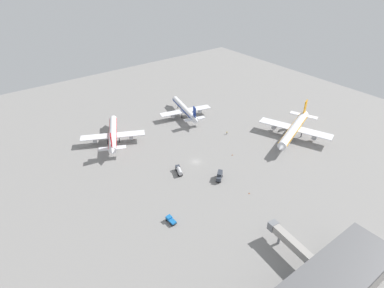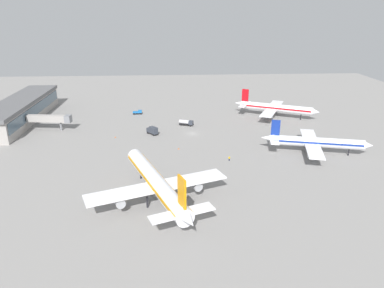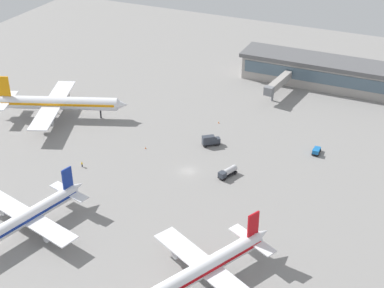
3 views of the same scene
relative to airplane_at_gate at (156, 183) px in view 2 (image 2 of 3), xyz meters
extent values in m
plane|color=gray|center=(-54.97, 13.06, -5.30)|extent=(288.00, 288.00, 0.00)
cube|color=#9E9993|center=(-77.49, -64.94, -0.90)|extent=(64.23, 14.36, 8.80)
cube|color=#4C6070|center=(-77.49, -57.62, 0.36)|extent=(61.66, 0.30, 4.53)
cube|color=#59595B|center=(-77.49, -64.94, 4.13)|extent=(66.80, 14.94, 1.51)
cylinder|color=white|center=(-0.50, -0.19, 0.00)|extent=(39.01, 18.71, 4.42)
cone|color=white|center=(-20.43, -7.97, 0.00)|extent=(5.64, 5.51, 4.20)
cone|color=white|center=(19.44, 7.58, 0.66)|extent=(6.43, 5.30, 3.53)
cube|color=orange|center=(-0.50, -0.19, 0.33)|extent=(37.55, 18.20, 0.79)
cube|color=white|center=(1.37, 0.54, -0.44)|extent=(19.85, 37.87, 0.40)
cylinder|color=#A5A8AD|center=(5.25, -9.41, -1.99)|extent=(5.75, 4.16, 2.43)
cylinder|color=#A5A8AD|center=(-2.51, 10.48, -1.99)|extent=(5.75, 4.16, 2.43)
cube|color=white|center=(16.33, 6.37, 0.44)|extent=(8.90, 15.52, 0.32)
cube|color=orange|center=(16.33, 6.37, 5.74)|extent=(3.76, 1.85, 7.07)
cylinder|color=black|center=(-13.59, -5.30, -3.75)|extent=(0.53, 0.53, 3.09)
cylinder|color=black|center=(3.78, -2.32, -3.75)|extent=(0.53, 0.53, 3.09)
cylinder|color=black|center=(1.21, 4.26, -3.75)|extent=(0.53, 0.53, 3.09)
cylinder|color=white|center=(-77.27, 54.41, -0.81)|extent=(18.37, 32.12, 3.74)
cone|color=white|center=(-69.26, 70.65, -0.81)|extent=(4.84, 4.92, 3.55)
cone|color=white|center=(-85.27, 38.17, -0.25)|extent=(4.75, 5.51, 2.99)
cube|color=red|center=(-77.27, 54.41, -0.53)|extent=(17.84, 30.94, 0.67)
cube|color=white|center=(-78.02, 52.89, -1.19)|extent=(31.35, 19.14, 0.34)
cylinder|color=#A5A8AD|center=(-86.12, 56.88, -2.50)|extent=(3.80, 4.87, 2.06)
cylinder|color=#A5A8AD|center=(-69.91, 48.89, -2.50)|extent=(3.80, 4.87, 2.06)
cube|color=white|center=(-84.02, 40.70, -0.44)|extent=(12.93, 8.44, 0.27)
cube|color=red|center=(-84.02, 40.70, 4.04)|extent=(1.80, 3.10, 5.98)
cylinder|color=black|center=(-72.01, 65.07, -3.99)|extent=(0.45, 0.45, 2.62)
cylinder|color=black|center=(-81.15, 53.29, -3.99)|extent=(0.45, 0.45, 2.62)
cylinder|color=black|center=(-75.79, 50.65, -3.99)|extent=(0.45, 0.45, 2.62)
cylinder|color=white|center=(-30.45, 55.80, -1.03)|extent=(11.27, 32.25, 3.56)
cone|color=white|center=(-26.28, 72.53, -1.03)|extent=(4.14, 4.27, 3.38)
cone|color=white|center=(-34.61, 39.07, -0.50)|extent=(3.84, 5.00, 2.85)
cube|color=navy|center=(-30.45, 55.80, -0.76)|extent=(11.03, 31.01, 0.64)
cube|color=white|center=(-30.84, 54.23, -1.38)|extent=(31.07, 12.45, 0.32)
cylinder|color=#A5A8AD|center=(-39.19, 56.31, -2.63)|extent=(2.92, 4.55, 1.96)
cylinder|color=#A5A8AD|center=(-22.49, 52.16, -2.63)|extent=(2.92, 4.55, 1.96)
cube|color=white|center=(-33.96, 41.68, -0.67)|extent=(12.63, 5.78, 0.26)
cube|color=navy|center=(-33.96, 41.68, 3.60)|extent=(1.12, 3.11, 5.69)
cylinder|color=black|center=(-27.71, 66.79, -4.05)|extent=(0.43, 0.43, 2.49)
cylinder|color=black|center=(-33.83, 53.98, -4.05)|extent=(0.43, 0.43, 2.49)
cylinder|color=black|center=(-28.31, 52.60, -4.05)|extent=(0.43, 0.43, 2.49)
cube|color=black|center=(-86.41, -12.48, -4.75)|extent=(2.07, 4.47, 0.30)
cube|color=#1966B2|center=(-86.46, -11.18, -4.00)|extent=(1.97, 1.87, 1.20)
cube|color=#3F596B|center=(-86.49, -10.37, -3.76)|extent=(1.60, 0.14, 0.67)
cube|color=#1966B2|center=(-86.37, -13.38, -4.30)|extent=(2.00, 2.67, 0.60)
cylinder|color=black|center=(-87.42, -10.98, -4.90)|extent=(0.33, 0.81, 0.80)
cylinder|color=black|center=(-85.52, -10.91, -4.90)|extent=(0.33, 0.81, 0.80)
cylinder|color=black|center=(-87.30, -14.06, -4.90)|extent=(0.33, 0.81, 0.80)
cylinder|color=black|center=(-85.40, -13.98, -4.90)|extent=(0.33, 0.81, 0.80)
cube|color=black|center=(-55.13, -3.70, -4.75)|extent=(5.54, 5.01, 0.30)
cube|color=#333842|center=(-56.61, -4.90, -3.80)|extent=(2.60, 2.61, 1.60)
cube|color=#3F596B|center=(-57.23, -5.41, -3.48)|extent=(1.07, 1.29, 0.90)
cube|color=#333842|center=(-54.44, -3.13, -3.30)|extent=(4.15, 3.87, 2.60)
cylinder|color=black|center=(-56.05, -5.67, -4.90)|extent=(0.81, 0.74, 0.80)
cylinder|color=black|center=(-57.25, -4.20, -4.90)|extent=(0.81, 0.74, 0.80)
cylinder|color=black|center=(-53.01, -3.20, -4.90)|extent=(0.81, 0.74, 0.80)
cylinder|color=black|center=(-54.21, -1.73, -4.90)|extent=(0.81, 0.74, 0.80)
cube|color=black|center=(-66.40, 10.89, -4.75)|extent=(4.06, 6.56, 0.30)
cube|color=#333842|center=(-65.58, 12.98, -3.80)|extent=(2.42, 2.37, 1.60)
cube|color=#3F596B|center=(-65.29, 13.74, -3.48)|extent=(1.52, 0.66, 0.90)
cylinder|color=#B7B7BC|center=(-66.73, 10.05, -3.70)|extent=(3.31, 4.85, 1.80)
cylinder|color=black|center=(-66.49, 13.29, -4.90)|extent=(0.57, 0.85, 0.80)
cylinder|color=black|center=(-64.72, 12.60, -4.90)|extent=(0.57, 0.85, 0.80)
cylinder|color=black|center=(-68.09, 9.18, -4.90)|extent=(0.57, 0.85, 0.80)
cylinder|color=black|center=(-66.32, 8.49, -4.90)|extent=(0.57, 0.85, 0.80)
cylinder|color=#1E2338|center=(-25.55, 23.86, -4.87)|extent=(0.33, 0.33, 0.85)
cylinder|color=yellow|center=(-25.55, 23.86, -4.15)|extent=(0.39, 0.39, 0.60)
sphere|color=tan|center=(-25.55, 23.86, -3.74)|extent=(0.22, 0.22, 0.22)
cylinder|color=yellow|center=(-25.54, 23.62, -4.15)|extent=(0.10, 0.10, 0.54)
cylinder|color=yellow|center=(-25.56, 24.10, -4.15)|extent=(0.10, 0.10, 0.54)
cube|color=#9E9993|center=(-63.34, -48.76, -0.10)|extent=(4.54, 17.00, 2.80)
cylinder|color=slate|center=(-62.65, -42.92, -3.40)|extent=(0.90, 0.90, 3.80)
cube|color=slate|center=(-62.24, -39.42, -0.10)|extent=(3.38, 2.75, 3.08)
cone|color=#EA590C|center=(-37.48, 6.82, -5.00)|extent=(0.44, 0.44, 0.60)
cone|color=#EA590C|center=(-51.73, -18.47, -5.00)|extent=(0.44, 0.44, 0.60)
camera|label=1|loc=(-133.58, -87.38, 82.49)|focal=30.68mm
camera|label=2|loc=(85.72, 4.48, 43.11)|focal=33.36mm
camera|label=3|loc=(-114.31, 140.62, 84.00)|focal=53.57mm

